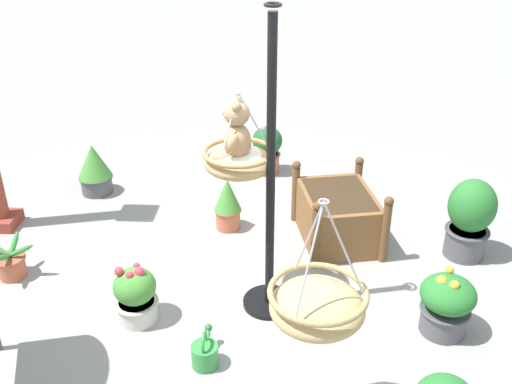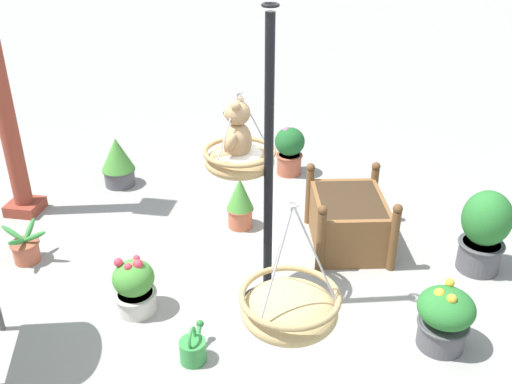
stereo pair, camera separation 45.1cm
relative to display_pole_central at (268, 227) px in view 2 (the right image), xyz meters
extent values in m
plane|color=gray|center=(0.12, 0.03, -0.77)|extent=(40.00, 40.00, 0.00)
cylinder|color=black|center=(0.00, 0.00, 0.44)|extent=(0.07, 0.07, 2.42)
cylinder|color=black|center=(0.00, 0.00, -0.75)|extent=(0.44, 0.44, 0.04)
torus|color=black|center=(0.00, 0.00, 1.69)|extent=(0.12, 0.12, 0.02)
ellipsoid|color=tan|center=(0.15, 0.25, 0.48)|extent=(0.54, 0.54, 0.19)
torus|color=#97794E|center=(0.15, 0.25, 0.57)|extent=(0.57, 0.57, 0.04)
ellipsoid|color=silver|center=(0.15, 0.25, 0.50)|extent=(0.48, 0.48, 0.16)
cylinder|color=#B7B7BC|center=(0.26, 0.31, 0.80)|extent=(0.23, 0.14, 0.48)
cylinder|color=#B7B7BC|center=(0.04, 0.31, 0.80)|extent=(0.23, 0.14, 0.48)
cylinder|color=#B7B7BC|center=(0.15, 0.13, 0.80)|extent=(0.01, 0.26, 0.48)
torus|color=#B7B7BC|center=(0.15, 0.25, 1.04)|extent=(0.06, 0.06, 0.01)
ellipsoid|color=tan|center=(0.15, 0.26, 0.65)|extent=(0.25, 0.21, 0.29)
sphere|color=tan|center=(0.15, 0.26, 0.88)|extent=(0.24, 0.24, 0.19)
ellipsoid|color=tan|center=(0.15, 0.33, 0.86)|extent=(0.10, 0.09, 0.06)
sphere|color=black|center=(0.15, 0.36, 0.87)|extent=(0.03, 0.03, 0.03)
sphere|color=tan|center=(0.08, 0.26, 0.96)|extent=(0.07, 0.07, 0.07)
sphere|color=tan|center=(0.22, 0.26, 0.96)|extent=(0.07, 0.07, 0.07)
ellipsoid|color=tan|center=(0.02, 0.29, 0.69)|extent=(0.08, 0.14, 0.19)
ellipsoid|color=tan|center=(0.28, 0.29, 0.69)|extent=(0.08, 0.14, 0.19)
ellipsoid|color=tan|center=(0.08, 0.37, 0.54)|extent=(0.09, 0.17, 0.09)
ellipsoid|color=tan|center=(0.22, 0.37, 0.54)|extent=(0.09, 0.17, 0.09)
ellipsoid|color=tan|center=(-1.25, -0.31, 0.23)|extent=(0.55, 0.55, 0.23)
torus|color=tan|center=(-1.25, -0.31, 0.33)|extent=(0.58, 0.58, 0.04)
ellipsoid|color=silver|center=(-1.25, -0.31, 0.25)|extent=(0.49, 0.49, 0.19)
cylinder|color=#B7B7BC|center=(-1.14, -0.25, 0.63)|extent=(0.24, 0.14, 0.59)
cylinder|color=#B7B7BC|center=(-1.36, -0.25, 0.63)|extent=(0.24, 0.14, 0.59)
cylinder|color=#B7B7BC|center=(-1.25, -0.44, 0.63)|extent=(0.01, 0.27, 0.59)
torus|color=#B7B7BC|center=(-1.25, -0.31, 0.92)|extent=(0.06, 0.06, 0.01)
cylinder|color=brown|center=(1.12, 2.84, 0.55)|extent=(0.19, 0.19, 2.63)
cube|color=brown|center=(1.12, 2.84, -0.71)|extent=(0.34, 0.34, 0.12)
cube|color=brown|center=(1.07, -0.63, -0.52)|extent=(0.99, 0.83, 0.51)
cube|color=#382819|center=(1.07, -0.63, -0.29)|extent=(0.87, 0.73, 0.06)
cylinder|color=brown|center=(0.57, -0.40, -0.47)|extent=(0.08, 0.08, 0.61)
cylinder|color=brown|center=(1.42, -0.22, -0.47)|extent=(0.08, 0.08, 0.61)
cylinder|color=brown|center=(0.71, -1.05, -0.47)|extent=(0.08, 0.08, 0.61)
cylinder|color=brown|center=(1.56, -0.87, -0.47)|extent=(0.08, 0.08, 0.61)
sphere|color=brown|center=(0.57, -0.40, -0.13)|extent=(0.09, 0.09, 0.09)
sphere|color=brown|center=(1.42, -0.22, -0.13)|extent=(0.09, 0.09, 0.09)
sphere|color=brown|center=(0.71, -1.05, -0.13)|extent=(0.09, 0.09, 0.09)
sphere|color=brown|center=(1.56, -0.87, -0.13)|extent=(0.09, 0.09, 0.09)
cylinder|color=#4C4C51|center=(-0.25, -1.39, -0.66)|extent=(0.36, 0.36, 0.22)
torus|color=#444449|center=(-0.25, -1.39, -0.56)|extent=(0.39, 0.39, 0.03)
cylinder|color=#382819|center=(-0.25, -1.39, -0.56)|extent=(0.32, 0.32, 0.03)
ellipsoid|color=#28702D|center=(-0.25, -1.39, -0.41)|extent=(0.43, 0.43, 0.28)
sphere|color=gold|center=(-0.12, -1.41, -0.27)|extent=(0.07, 0.07, 0.07)
sphere|color=gold|center=(-0.25, -1.32, -0.29)|extent=(0.08, 0.08, 0.08)
sphere|color=gold|center=(-0.31, -1.40, -0.27)|extent=(0.07, 0.07, 0.07)
cylinder|color=#BC6042|center=(1.22, 0.47, -0.66)|extent=(0.25, 0.25, 0.22)
torus|color=#A9573B|center=(1.22, 0.47, -0.56)|extent=(0.28, 0.28, 0.03)
cylinder|color=#382819|center=(1.22, 0.47, -0.56)|extent=(0.22, 0.22, 0.03)
cone|color=#478E38|center=(1.22, 0.47, -0.38)|extent=(0.27, 0.27, 0.34)
cylinder|color=beige|center=(-0.25, 1.06, -0.68)|extent=(0.33, 0.33, 0.18)
torus|color=#BCB7AE|center=(-0.25, 1.06, -0.60)|extent=(0.36, 0.36, 0.03)
cylinder|color=#382819|center=(-0.25, 1.06, -0.61)|extent=(0.29, 0.29, 0.03)
ellipsoid|color=#478E38|center=(-0.25, 1.06, -0.44)|extent=(0.34, 0.34, 0.30)
sphere|color=#E0384C|center=(-0.15, 1.06, -0.31)|extent=(0.06, 0.06, 0.06)
sphere|color=#E0384C|center=(-0.26, 1.17, -0.29)|extent=(0.07, 0.07, 0.07)
sphere|color=#E0384C|center=(-0.30, 1.08, -0.30)|extent=(0.06, 0.06, 0.06)
sphere|color=#E0384C|center=(-0.25, 1.01, -0.30)|extent=(0.09, 0.09, 0.09)
cylinder|color=#4C4C51|center=(0.85, -1.84, -0.63)|extent=(0.38, 0.38, 0.28)
torus|color=#444449|center=(0.85, -1.84, -0.50)|extent=(0.42, 0.42, 0.03)
cylinder|color=#382819|center=(0.85, -1.84, -0.50)|extent=(0.33, 0.33, 0.03)
ellipsoid|color=#28702D|center=(0.85, -1.84, -0.23)|extent=(0.44, 0.44, 0.51)
cylinder|color=#4C4C51|center=(1.91, 2.06, -0.67)|extent=(0.35, 0.35, 0.20)
torus|color=#444449|center=(1.91, 2.06, -0.58)|extent=(0.39, 0.39, 0.03)
cylinder|color=#382819|center=(1.91, 2.06, -0.58)|extent=(0.31, 0.31, 0.03)
cone|color=#478E38|center=(1.91, 2.06, -0.37)|extent=(0.39, 0.39, 0.39)
cylinder|color=#AD563D|center=(0.26, 2.33, -0.67)|extent=(0.24, 0.24, 0.20)
torus|color=#9C4E37|center=(0.26, 2.33, -0.58)|extent=(0.27, 0.27, 0.03)
cylinder|color=#382819|center=(0.26, 2.33, -0.58)|extent=(0.21, 0.21, 0.03)
ellipsoid|color=#38843D|center=(0.37, 2.33, -0.50)|extent=(0.25, 0.06, 0.19)
ellipsoid|color=#38843D|center=(0.28, 2.45, -0.49)|extent=(0.10, 0.26, 0.15)
ellipsoid|color=#38843D|center=(0.15, 2.33, -0.49)|extent=(0.25, 0.05, 0.17)
ellipsoid|color=#38843D|center=(0.27, 2.22, -0.49)|extent=(0.06, 0.26, 0.16)
cylinder|color=#AD563D|center=(2.56, 0.12, -0.64)|extent=(0.30, 0.30, 0.25)
torus|color=#9C4E37|center=(2.56, 0.12, -0.53)|extent=(0.33, 0.33, 0.03)
cylinder|color=#382819|center=(2.56, 0.12, -0.53)|extent=(0.26, 0.26, 0.03)
ellipsoid|color=#1E5B28|center=(2.56, 0.12, -0.34)|extent=(0.36, 0.36, 0.34)
sphere|color=#D166B7|center=(2.60, 0.13, -0.20)|extent=(0.05, 0.05, 0.05)
sphere|color=#D166B7|center=(2.55, 0.17, -0.19)|extent=(0.07, 0.07, 0.07)
cylinder|color=#338C3F|center=(-0.73, 0.44, -0.68)|extent=(0.20, 0.20, 0.18)
cylinder|color=#338C3F|center=(-0.59, 0.44, -0.66)|extent=(0.17, 0.04, 0.14)
sphere|color=#287033|center=(-0.51, 0.44, -0.61)|extent=(0.06, 0.06, 0.06)
torus|color=#338C3F|center=(-0.73, 0.44, -0.55)|extent=(0.16, 0.02, 0.16)
camera|label=1|loc=(-3.87, -0.11, 2.36)|focal=40.37mm
camera|label=2|loc=(-3.82, -0.56, 2.36)|focal=40.37mm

